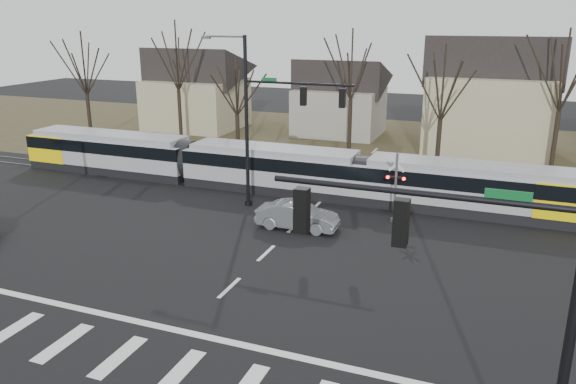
% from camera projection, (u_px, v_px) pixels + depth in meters
% --- Properties ---
extents(ground, '(140.00, 140.00, 0.00)m').
position_uv_depth(ground, '(207.00, 309.00, 22.38)').
color(ground, black).
extents(grass_verge, '(140.00, 28.00, 0.01)m').
position_uv_depth(grass_verge, '(379.00, 146.00, 50.88)').
color(grass_verge, '#38331E').
rests_on(grass_verge, ground).
extents(crosswalk, '(27.00, 2.60, 0.01)m').
position_uv_depth(crosswalk, '(148.00, 364.00, 18.82)').
color(crosswalk, silver).
rests_on(crosswalk, ground).
extents(stop_line, '(28.00, 0.35, 0.01)m').
position_uv_depth(stop_line, '(183.00, 332.00, 20.78)').
color(stop_line, silver).
rests_on(stop_line, ground).
extents(lane_dashes, '(0.18, 30.00, 0.01)m').
position_uv_depth(lane_dashes, '(327.00, 196.00, 36.63)').
color(lane_dashes, silver).
rests_on(lane_dashes, ground).
extents(rail_pair, '(90.00, 1.52, 0.06)m').
position_uv_depth(rail_pair, '(326.00, 196.00, 36.45)').
color(rail_pair, '#59595E').
rests_on(rail_pair, ground).
extents(tram, '(39.12, 2.90, 2.97)m').
position_uv_depth(tram, '(271.00, 167.00, 37.52)').
color(tram, gray).
rests_on(tram, ground).
extents(sedan, '(1.90, 4.63, 1.49)m').
position_uv_depth(sedan, '(297.00, 216.00, 30.77)').
color(sedan, slate).
rests_on(sedan, ground).
extents(signal_pole_near_right, '(6.72, 0.44, 8.00)m').
position_uv_depth(signal_pole_near_right, '(475.00, 308.00, 12.02)').
color(signal_pole_near_right, black).
rests_on(signal_pole_near_right, ground).
extents(signal_pole_far, '(9.28, 0.44, 10.20)m').
position_uv_depth(signal_pole_far, '(271.00, 115.00, 32.65)').
color(signal_pole_far, black).
rests_on(signal_pole_far, ground).
extents(rail_crossing_signal, '(1.08, 0.36, 4.00)m').
position_uv_depth(rail_crossing_signal, '(395.00, 190.00, 31.49)').
color(rail_crossing_signal, '#59595B').
rests_on(rail_crossing_signal, ground).
extents(tree_row, '(59.20, 7.20, 10.00)m').
position_uv_depth(tree_row, '(391.00, 101.00, 43.36)').
color(tree_row, black).
rests_on(tree_row, ground).
extents(house_a, '(9.72, 8.64, 8.60)m').
position_uv_depth(house_a, '(195.00, 85.00, 58.23)').
color(house_a, tan).
rests_on(house_a, ground).
extents(house_b, '(8.64, 7.56, 7.65)m').
position_uv_depth(house_b, '(340.00, 94.00, 54.99)').
color(house_b, gray).
rests_on(house_b, ground).
extents(house_c, '(10.80, 8.64, 10.10)m').
position_uv_depth(house_c, '(491.00, 91.00, 47.11)').
color(house_c, tan).
rests_on(house_c, ground).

